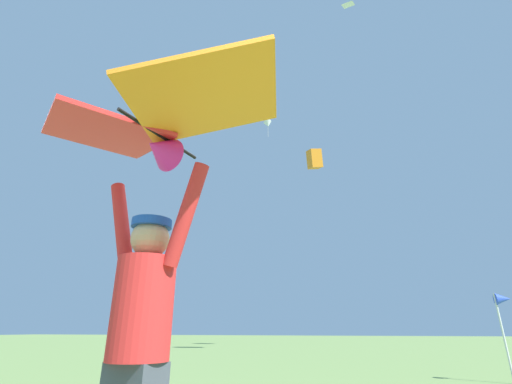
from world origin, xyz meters
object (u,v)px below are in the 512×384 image
object	(u,v)px
distant_kite_orange_mid_left	(314,159)
distant_kite_white_low_left	(348,4)
kite_flyer_person	(140,338)
distant_kite_white_far_center	(268,124)
held_stunt_kite	(153,125)
marker_flag	(503,304)

from	to	relation	value
distant_kite_orange_mid_left	distant_kite_white_low_left	bearing A→B (deg)	-63.51
kite_flyer_person	distant_kite_white_far_center	world-z (taller)	distant_kite_white_far_center
kite_flyer_person	distant_kite_orange_mid_left	size ratio (longest dim) A/B	1.31
held_stunt_kite	distant_kite_white_low_left	size ratio (longest dim) A/B	2.26
kite_flyer_person	distant_kite_white_low_left	size ratio (longest dim) A/B	2.27
distant_kite_orange_mid_left	distant_kite_white_far_center	xyz separation A→B (m)	(-5.55, 11.03, 10.14)
kite_flyer_person	distant_kite_orange_mid_left	bearing A→B (deg)	91.35
held_stunt_kite	distant_kite_white_low_left	distance (m)	21.28
held_stunt_kite	marker_flag	world-z (taller)	held_stunt_kite
held_stunt_kite	distant_kite_white_far_center	world-z (taller)	distant_kite_white_far_center
held_stunt_kite	distant_kite_orange_mid_left	bearing A→B (deg)	91.28
kite_flyer_person	distant_kite_orange_mid_left	distance (m)	22.32
distant_kite_white_far_center	kite_flyer_person	bearing A→B (deg)	-78.92
held_stunt_kite	distant_kite_white_low_left	bearing A→B (deg)	80.18
distant_kite_orange_mid_left	distant_kite_white_low_left	world-z (taller)	distant_kite_white_low_left
kite_flyer_person	distant_kite_white_low_left	bearing A→B (deg)	80.21
held_stunt_kite	distant_kite_orange_mid_left	world-z (taller)	distant_kite_orange_mid_left
distant_kite_white_far_center	marker_flag	world-z (taller)	distant_kite_white_far_center
distant_kite_orange_mid_left	distant_kite_white_low_left	distance (m)	9.21
kite_flyer_person	distant_kite_white_low_left	world-z (taller)	distant_kite_white_low_left
distant_kite_white_far_center	distant_kite_white_low_left	size ratio (longest dim) A/B	2.32
distant_kite_orange_mid_left	distant_kite_white_far_center	world-z (taller)	distant_kite_white_far_center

